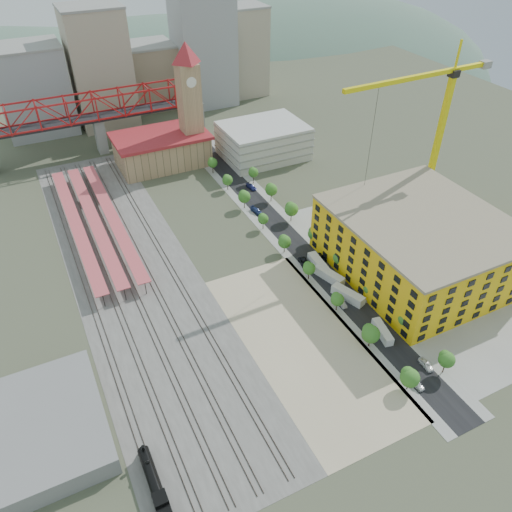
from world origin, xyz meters
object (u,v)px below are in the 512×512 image
locomotive (156,488)px  tower_crane (435,117)px  construction_building (419,244)px  car_0 (417,384)px  site_trailer_a (382,332)px  site_trailer_c (329,276)px  site_trailer_d (319,265)px  clock_tower (189,93)px  site_trailer_b (348,295)px

locomotive → tower_crane: (112.51, 57.06, 34.45)m
construction_building → car_0: construction_building is taller
site_trailer_a → locomotive: bearing=-156.0°
site_trailer_a → construction_building: bearing=46.6°
site_trailer_a → site_trailer_c: bearing=101.3°
site_trailer_d → car_0: (-3.00, -48.53, -0.70)m
construction_building → car_0: bearing=-129.3°
construction_building → car_0: 46.61m
clock_tower → locomotive: bearing=-113.5°
clock_tower → car_0: bearing=-87.9°
clock_tower → tower_crane: (54.51, -76.09, 7.70)m
construction_building → site_trailer_d: 30.19m
site_trailer_d → car_0: 48.62m
construction_building → site_trailer_b: bearing=-174.4°
clock_tower → site_trailer_d: bearing=-84.7°
construction_building → locomotive: construction_building is taller
locomotive → tower_crane: size_ratio=0.35×
clock_tower → site_trailer_a: size_ratio=6.03×
clock_tower → site_trailer_c: clock_tower is taller
site_trailer_a → car_0: 17.34m
construction_building → locomotive: bearing=-160.2°
car_0 → site_trailer_c: bearing=80.9°
site_trailer_a → car_0: bearing=-88.6°
locomotive → site_trailer_a: locomotive is taller
site_trailer_a → site_trailer_b: 15.82m
site_trailer_a → site_trailer_d: site_trailer_d is taller
clock_tower → site_trailer_a: clock_tower is taller
clock_tower → site_trailer_a: bearing=-86.1°
site_trailer_c → site_trailer_d: bearing=73.6°
tower_crane → construction_building: bearing=-130.6°
tower_crane → car_0: size_ratio=14.31×
site_trailer_c → site_trailer_d: 5.93m
car_0 → tower_crane: bearing=45.1°
site_trailer_c → site_trailer_d: site_trailer_d is taller
site_trailer_a → site_trailer_d: (0.00, 31.46, 0.23)m
tower_crane → clock_tower: bearing=125.6°
construction_building → site_trailer_d: bearing=153.3°
site_trailer_b → clock_tower: bearing=74.6°
site_trailer_a → clock_tower: bearing=105.2°
clock_tower → site_trailer_a: 121.78m
construction_building → tower_crane: tower_crane is taller
clock_tower → site_trailer_c: 97.10m
clock_tower → car_0: 138.39m
site_trailer_a → car_0: size_ratio=2.09×
clock_tower → site_trailer_b: 106.42m
car_0 → site_trailer_a: bearing=74.9°
clock_tower → locomotive: clock_tower is taller
tower_crane → car_0: tower_crane is taller
tower_crane → site_trailer_a: tower_crane is taller
clock_tower → tower_crane: size_ratio=0.88×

